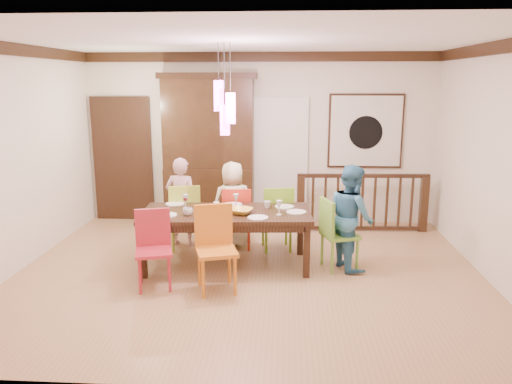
# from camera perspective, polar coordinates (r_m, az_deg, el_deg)

# --- Properties ---
(floor) EXTENTS (6.00, 6.00, 0.00)m
(floor) POSITION_cam_1_polar(r_m,az_deg,el_deg) (6.56, -0.87, -9.18)
(floor) COLOR #A87C51
(floor) RESTS_ON ground
(ceiling) EXTENTS (6.00, 6.00, 0.00)m
(ceiling) POSITION_cam_1_polar(r_m,az_deg,el_deg) (6.11, -0.96, 16.97)
(ceiling) COLOR white
(ceiling) RESTS_ON wall_back
(wall_back) EXTENTS (6.00, 0.00, 6.00)m
(wall_back) POSITION_cam_1_polar(r_m,az_deg,el_deg) (8.64, 0.38, 6.08)
(wall_back) COLOR silver
(wall_back) RESTS_ON floor
(wall_left) EXTENTS (0.00, 5.00, 5.00)m
(wall_left) POSITION_cam_1_polar(r_m,az_deg,el_deg) (7.07, -26.00, 3.31)
(wall_left) COLOR silver
(wall_left) RESTS_ON floor
(wall_right) EXTENTS (0.00, 5.00, 5.00)m
(wall_right) POSITION_cam_1_polar(r_m,az_deg,el_deg) (6.65, 25.85, 2.81)
(wall_right) COLOR silver
(wall_right) RESTS_ON floor
(crown_molding) EXTENTS (6.00, 5.00, 0.16)m
(crown_molding) POSITION_cam_1_polar(r_m,az_deg,el_deg) (6.10, -0.96, 16.22)
(crown_molding) COLOR black
(crown_molding) RESTS_ON wall_back
(panel_door) EXTENTS (1.04, 0.07, 2.24)m
(panel_door) POSITION_cam_1_polar(r_m,az_deg,el_deg) (9.10, -14.93, 3.44)
(panel_door) COLOR black
(panel_door) RESTS_ON wall_back
(white_doorway) EXTENTS (0.97, 0.05, 2.22)m
(white_doorway) POSITION_cam_1_polar(r_m,az_deg,el_deg) (8.65, 2.69, 3.40)
(white_doorway) COLOR silver
(white_doorway) RESTS_ON wall_back
(painting) EXTENTS (1.25, 0.06, 1.25)m
(painting) POSITION_cam_1_polar(r_m,az_deg,el_deg) (8.68, 12.41, 6.80)
(painting) COLOR black
(painting) RESTS_ON wall_back
(pendant_cluster) EXTENTS (0.27, 0.21, 1.14)m
(pendant_cluster) POSITION_cam_1_polar(r_m,az_deg,el_deg) (6.37, -3.58, 9.62)
(pendant_cluster) COLOR #FF4CC3
(pendant_cluster) RESTS_ON ceiling
(dining_table) EXTENTS (2.27, 1.16, 0.75)m
(dining_table) POSITION_cam_1_polar(r_m,az_deg,el_deg) (6.61, -3.41, -2.91)
(dining_table) COLOR black
(dining_table) RESTS_ON floor
(chair_far_left) EXTENTS (0.52, 0.52, 0.98)m
(chair_far_left) POSITION_cam_1_polar(r_m,az_deg,el_deg) (7.39, -8.11, -2.19)
(chair_far_left) COLOR #A6BF35
(chair_far_left) RESTS_ON floor
(chair_far_mid) EXTENTS (0.44, 0.44, 0.93)m
(chair_far_mid) POSITION_cam_1_polar(r_m,az_deg,el_deg) (7.36, -2.14, -2.39)
(chair_far_mid) COLOR red
(chair_far_mid) RESTS_ON floor
(chair_far_right) EXTENTS (0.50, 0.50, 0.96)m
(chair_far_right) POSITION_cam_1_polar(r_m,az_deg,el_deg) (7.28, 2.38, -2.40)
(chair_far_right) COLOR #689F1E
(chair_far_right) RESTS_ON floor
(chair_near_left) EXTENTS (0.52, 0.52, 0.93)m
(chair_near_left) POSITION_cam_1_polar(r_m,az_deg,el_deg) (6.05, -11.63, -5.98)
(chair_near_left) COLOR #A8212F
(chair_near_left) RESTS_ON floor
(chair_near_mid) EXTENTS (0.57, 0.57, 1.01)m
(chair_near_mid) POSITION_cam_1_polar(r_m,az_deg,el_deg) (5.85, -4.56, -5.96)
(chair_near_mid) COLOR #C96E1A
(chair_near_mid) RESTS_ON floor
(chair_end_right) EXTENTS (0.54, 0.54, 0.95)m
(chair_end_right) POSITION_cam_1_polar(r_m,az_deg,el_deg) (6.62, 9.59, -4.19)
(chair_end_right) COLOR #659D31
(chair_end_right) RESTS_ON floor
(china_hutch) EXTENTS (1.63, 0.46, 2.56)m
(china_hutch) POSITION_cam_1_polar(r_m,az_deg,el_deg) (8.55, -5.41, 4.83)
(china_hutch) COLOR black
(china_hutch) RESTS_ON floor
(balustrade) EXTENTS (2.14, 0.18, 0.96)m
(balustrade) POSITION_cam_1_polar(r_m,az_deg,el_deg) (8.35, 12.04, -1.07)
(balustrade) COLOR black
(balustrade) RESTS_ON floor
(person_far_left) EXTENTS (0.53, 0.39, 1.34)m
(person_far_left) POSITION_cam_1_polar(r_m,az_deg,el_deg) (7.52, -8.51, -1.12)
(person_far_left) COLOR beige
(person_far_left) RESTS_ON floor
(person_far_mid) EXTENTS (0.73, 0.59, 1.28)m
(person_far_mid) POSITION_cam_1_polar(r_m,az_deg,el_deg) (7.41, -2.68, -1.41)
(person_far_mid) COLOR beige
(person_far_mid) RESTS_ON floor
(person_end_right) EXTENTS (0.72, 0.81, 1.39)m
(person_end_right) POSITION_cam_1_polar(r_m,az_deg,el_deg) (6.65, 10.84, -2.81)
(person_end_right) COLOR teal
(person_end_right) RESTS_ON floor
(serving_bowl) EXTENTS (0.36, 0.36, 0.07)m
(serving_bowl) POSITION_cam_1_polar(r_m,az_deg,el_deg) (6.46, -1.70, -2.19)
(serving_bowl) COLOR gold
(serving_bowl) RESTS_ON dining_table
(small_bowl) EXTENTS (0.22, 0.22, 0.06)m
(small_bowl) POSITION_cam_1_polar(r_m,az_deg,el_deg) (6.65, -5.83, -1.88)
(small_bowl) COLOR white
(small_bowl) RESTS_ON dining_table
(cup_left) EXTENTS (0.14, 0.14, 0.10)m
(cup_left) POSITION_cam_1_polar(r_m,az_deg,el_deg) (6.44, -7.80, -2.24)
(cup_left) COLOR silver
(cup_left) RESTS_ON dining_table
(cup_right) EXTENTS (0.12, 0.12, 0.09)m
(cup_right) POSITION_cam_1_polar(r_m,az_deg,el_deg) (6.75, 1.29, -1.45)
(cup_right) COLOR silver
(cup_right) RESTS_ON dining_table
(plate_far_left) EXTENTS (0.26, 0.26, 0.01)m
(plate_far_left) POSITION_cam_1_polar(r_m,az_deg,el_deg) (7.04, -9.25, -1.34)
(plate_far_left) COLOR white
(plate_far_left) RESTS_ON dining_table
(plate_far_mid) EXTENTS (0.26, 0.26, 0.01)m
(plate_far_mid) POSITION_cam_1_polar(r_m,az_deg,el_deg) (6.92, -2.66, -1.44)
(plate_far_mid) COLOR white
(plate_far_mid) RESTS_ON dining_table
(plate_far_right) EXTENTS (0.26, 0.26, 0.01)m
(plate_far_right) POSITION_cam_1_polar(r_m,az_deg,el_deg) (6.81, 3.28, -1.68)
(plate_far_right) COLOR white
(plate_far_right) RESTS_ON dining_table
(plate_near_left) EXTENTS (0.26, 0.26, 0.01)m
(plate_near_left) POSITION_cam_1_polar(r_m,az_deg,el_deg) (6.48, -10.14, -2.61)
(plate_near_left) COLOR white
(plate_near_left) RESTS_ON dining_table
(plate_near_mid) EXTENTS (0.26, 0.26, 0.01)m
(plate_near_mid) POSITION_cam_1_polar(r_m,az_deg,el_deg) (6.26, 0.22, -2.94)
(plate_near_mid) COLOR white
(plate_near_mid) RESTS_ON dining_table
(plate_end_right) EXTENTS (0.26, 0.26, 0.01)m
(plate_end_right) POSITION_cam_1_polar(r_m,az_deg,el_deg) (6.55, 4.62, -2.28)
(plate_end_right) COLOR white
(plate_end_right) RESTS_ON dining_table
(wine_glass_a) EXTENTS (0.08, 0.08, 0.19)m
(wine_glass_a) POSITION_cam_1_polar(r_m,az_deg,el_deg) (6.79, -8.08, -1.06)
(wine_glass_a) COLOR #590C19
(wine_glass_a) RESTS_ON dining_table
(wine_glass_b) EXTENTS (0.08, 0.08, 0.19)m
(wine_glass_b) POSITION_cam_1_polar(r_m,az_deg,el_deg) (6.75, -2.31, -1.02)
(wine_glass_b) COLOR silver
(wine_glass_b) RESTS_ON dining_table
(wine_glass_c) EXTENTS (0.08, 0.08, 0.19)m
(wine_glass_c) POSITION_cam_1_polar(r_m,az_deg,el_deg) (6.32, -4.56, -2.00)
(wine_glass_c) COLOR #590C19
(wine_glass_c) RESTS_ON dining_table
(wine_glass_d) EXTENTS (0.08, 0.08, 0.19)m
(wine_glass_d) POSITION_cam_1_polar(r_m,az_deg,el_deg) (6.40, 2.65, -1.80)
(wine_glass_d) COLOR silver
(wine_glass_d) RESTS_ON dining_table
(napkin) EXTENTS (0.18, 0.14, 0.01)m
(napkin) POSITION_cam_1_polar(r_m,az_deg,el_deg) (6.30, -4.87, -2.89)
(napkin) COLOR #D83359
(napkin) RESTS_ON dining_table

